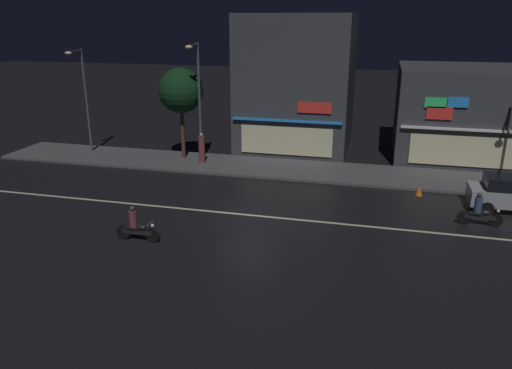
% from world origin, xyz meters
% --- Properties ---
extents(ground_plane, '(140.00, 140.00, 0.00)m').
position_xyz_m(ground_plane, '(0.00, 0.00, 0.00)').
color(ground_plane, black).
extents(lane_divider_stripe, '(34.39, 0.16, 0.01)m').
position_xyz_m(lane_divider_stripe, '(0.00, 0.00, 0.01)').
color(lane_divider_stripe, beige).
rests_on(lane_divider_stripe, ground).
extents(sidewalk_far, '(36.20, 4.09, 0.14)m').
position_xyz_m(sidewalk_far, '(0.00, 7.48, 0.07)').
color(sidewalk_far, '#4C4C4F').
rests_on(sidewalk_far, ground).
extents(storefront_left_block, '(8.33, 8.32, 5.76)m').
position_xyz_m(storefront_left_block, '(10.86, 13.60, 2.88)').
color(storefront_left_block, '#383A3F').
rests_on(storefront_left_block, ground).
extents(storefront_center_block, '(7.33, 7.69, 8.99)m').
position_xyz_m(storefront_center_block, '(0.00, 13.29, 4.49)').
color(storefront_center_block, '#383A3F').
rests_on(storefront_center_block, ground).
extents(streetlamp_west, '(0.44, 1.64, 6.70)m').
position_xyz_m(streetlamp_west, '(-13.17, 8.02, 4.12)').
color(streetlamp_west, '#47494C').
rests_on(streetlamp_west, sidewalk_far).
extents(streetlamp_mid, '(0.44, 1.64, 7.20)m').
position_xyz_m(streetlamp_mid, '(-5.09, 7.57, 4.38)').
color(streetlamp_mid, '#47494C').
rests_on(streetlamp_mid, sidewalk_far).
extents(pedestrian_on_sidewalk, '(0.39, 0.39, 1.87)m').
position_xyz_m(pedestrian_on_sidewalk, '(-4.90, 7.37, 1.00)').
color(pedestrian_on_sidewalk, brown).
rests_on(pedestrian_on_sidewalk, sidewalk_far).
extents(street_tree, '(2.79, 2.79, 5.70)m').
position_xyz_m(street_tree, '(-6.43, 8.13, 4.42)').
color(street_tree, '#473323').
rests_on(street_tree, sidewalk_far).
extents(motorcycle_lead, '(1.90, 0.60, 1.52)m').
position_xyz_m(motorcycle_lead, '(10.24, 1.35, 0.63)').
color(motorcycle_lead, black).
rests_on(motorcycle_lead, ground).
extents(motorcycle_following, '(1.90, 0.60, 1.52)m').
position_xyz_m(motorcycle_following, '(-3.68, -3.80, 0.63)').
color(motorcycle_following, black).
rests_on(motorcycle_following, ground).
extents(traffic_cone, '(0.36, 0.36, 0.55)m').
position_xyz_m(traffic_cone, '(7.92, 4.77, 0.28)').
color(traffic_cone, orange).
rests_on(traffic_cone, ground).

